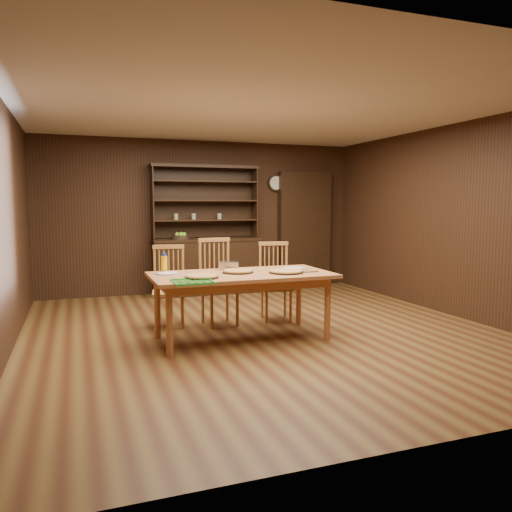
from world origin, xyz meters
name	(u,v)px	position (x,y,z in m)	size (l,w,h in m)	color
floor	(264,332)	(0.00, 0.00, 0.00)	(6.00, 6.00, 0.00)	brown
room_shell	(264,199)	(0.00, 0.00, 1.58)	(6.00, 6.00, 6.00)	beige
china_hutch	(207,259)	(0.00, 2.75, 0.60)	(1.84, 0.52, 2.17)	black
doorway	(304,230)	(1.90, 2.90, 1.05)	(1.00, 0.18, 2.10)	black
wall_clock	(276,183)	(1.35, 2.96, 1.90)	(0.30, 0.05, 0.30)	black
dining_table	(241,280)	(-0.35, -0.20, 0.68)	(2.01, 1.01, 0.75)	#B2713D
chair_left	(169,283)	(-1.00, 0.71, 0.54)	(0.48, 0.46, 1.01)	#C08842
chair_center	(217,278)	(-0.41, 0.60, 0.58)	(0.49, 0.47, 1.09)	#C08842
chair_right	(275,278)	(0.38, 0.59, 0.54)	(0.48, 0.46, 1.02)	#C08842
pizza_left	(202,276)	(-0.86, -0.40, 0.77)	(0.36, 0.36, 0.04)	black
pizza_right	(286,271)	(0.13, -0.35, 0.77)	(0.39, 0.39, 0.04)	black
pizza_center	(238,271)	(-0.38, -0.15, 0.77)	(0.35, 0.35, 0.04)	black
cooling_rack	(193,281)	(-1.00, -0.63, 0.76)	(0.38, 0.38, 0.02)	#0CA42C
plate_left	(168,273)	(-1.14, 0.00, 0.76)	(0.25, 0.25, 0.02)	white
plate_right	(294,268)	(0.37, -0.04, 0.76)	(0.26, 0.26, 0.02)	white
foil_dish	(229,265)	(-0.38, 0.18, 0.80)	(0.23, 0.16, 0.09)	silver
juice_bottle	(164,264)	(-1.15, 0.17, 0.85)	(0.07, 0.07, 0.22)	#F7A60D
pot_holder_a	(308,271)	(0.42, -0.32, 0.76)	(0.18, 0.18, 0.01)	#AC1320
pot_holder_b	(302,269)	(0.41, -0.17, 0.76)	(0.19, 0.19, 0.01)	#AC1320
fruit_bowl	(180,237)	(-0.46, 2.69, 0.98)	(0.30, 0.30, 0.12)	black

